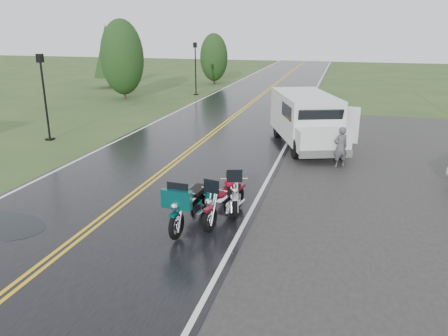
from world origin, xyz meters
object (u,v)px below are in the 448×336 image
at_px(van_white, 297,131).
at_px(person_at_van, 340,148).
at_px(lamp_post_far_left, 196,69).
at_px(lamp_post_near_left, 45,98).
at_px(motorcycle_red, 210,209).
at_px(motorcycle_teal, 176,214).
at_px(motorcycle_silver, 235,198).

bearing_deg(van_white, person_at_van, -40.83).
xyz_separation_m(van_white, lamp_post_far_left, (-9.41, 15.37, 0.83)).
bearing_deg(lamp_post_near_left, van_white, -0.71).
xyz_separation_m(van_white, person_at_van, (1.68, -0.63, -0.39)).
distance_m(person_at_van, lamp_post_far_left, 19.51).
height_order(person_at_van, lamp_post_near_left, lamp_post_near_left).
distance_m(motorcycle_red, lamp_post_far_left, 23.99).
distance_m(motorcycle_teal, van_white, 8.05).
bearing_deg(motorcycle_teal, lamp_post_far_left, 112.13).
bearing_deg(motorcycle_silver, motorcycle_red, -132.47).
bearing_deg(person_at_van, motorcycle_red, 35.94).
distance_m(motorcycle_teal, lamp_post_far_left, 24.33).
xyz_separation_m(person_at_van, lamp_post_near_left, (-13.10, 0.77, 1.21)).
xyz_separation_m(motorcycle_teal, person_at_van, (3.72, 7.15, 0.05)).
bearing_deg(van_white, motorcycle_red, -121.06).
bearing_deg(motorcycle_teal, lamp_post_near_left, 144.30).
distance_m(motorcycle_teal, person_at_van, 8.06).
height_order(van_white, lamp_post_near_left, lamp_post_near_left).
relative_size(motorcycle_teal, lamp_post_near_left, 0.61).
distance_m(lamp_post_near_left, lamp_post_far_left, 15.36).
bearing_deg(lamp_post_near_left, motorcycle_red, -36.13).
distance_m(motorcycle_silver, lamp_post_near_left, 12.35).
distance_m(van_white, lamp_post_far_left, 18.04).
height_order(van_white, lamp_post_far_left, lamp_post_far_left).
bearing_deg(lamp_post_far_left, lamp_post_near_left, -97.52).
xyz_separation_m(motorcycle_teal, lamp_post_near_left, (-9.38, 7.92, 1.26)).
bearing_deg(motorcycle_teal, van_white, 79.78).
xyz_separation_m(motorcycle_teal, lamp_post_far_left, (-7.37, 23.15, 1.27)).
xyz_separation_m(motorcycle_teal, motorcycle_silver, (1.09, 1.49, -0.04)).
bearing_deg(person_at_van, lamp_post_near_left, -32.53).
relative_size(motorcycle_silver, person_at_van, 1.51).
height_order(motorcycle_silver, lamp_post_far_left, lamp_post_far_left).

